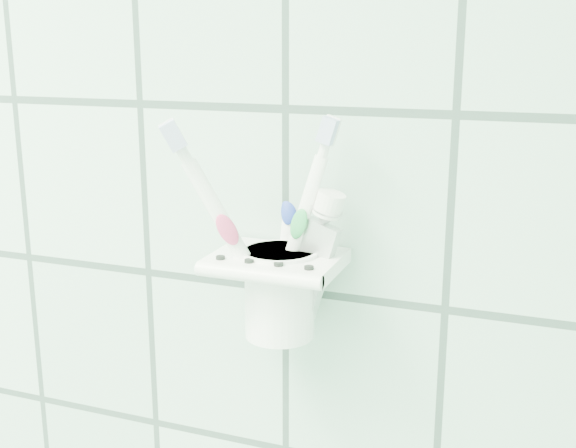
{
  "coord_description": "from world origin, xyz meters",
  "views": [
    {
      "loc": [
        0.87,
        0.56,
        1.49
      ],
      "look_at": [
        0.67,
        1.1,
        1.35
      ],
      "focal_mm": 45.0,
      "sensor_mm": 36.0,
      "label": 1
    }
  ],
  "objects_px": {
    "holder_bracket": "(277,263)",
    "toothbrush_pink": "(284,214)",
    "toothpaste_tube": "(293,245)",
    "toothbrush_blue": "(279,214)",
    "cup": "(280,289)",
    "toothbrush_orange": "(269,218)"
  },
  "relations": [
    {
      "from": "cup",
      "to": "toothbrush_pink",
      "type": "relative_size",
      "value": 0.39
    },
    {
      "from": "toothbrush_pink",
      "to": "toothbrush_blue",
      "type": "xyz_separation_m",
      "value": [
        -0.01,
        0.01,
        -0.0
      ]
    },
    {
      "from": "toothbrush_blue",
      "to": "toothpaste_tube",
      "type": "relative_size",
      "value": 1.44
    },
    {
      "from": "holder_bracket",
      "to": "toothbrush_pink",
      "type": "relative_size",
      "value": 0.54
    },
    {
      "from": "toothbrush_pink",
      "to": "toothpaste_tube",
      "type": "bearing_deg",
      "value": 44.05
    },
    {
      "from": "cup",
      "to": "toothbrush_blue",
      "type": "height_order",
      "value": "toothbrush_blue"
    },
    {
      "from": "holder_bracket",
      "to": "toothbrush_blue",
      "type": "relative_size",
      "value": 0.56
    },
    {
      "from": "toothbrush_pink",
      "to": "toothbrush_orange",
      "type": "bearing_deg",
      "value": 122.99
    },
    {
      "from": "holder_bracket",
      "to": "toothbrush_blue",
      "type": "xyz_separation_m",
      "value": [
        -0.0,
        0.01,
        0.04
      ]
    },
    {
      "from": "toothbrush_orange",
      "to": "cup",
      "type": "bearing_deg",
      "value": -10.16
    },
    {
      "from": "toothbrush_blue",
      "to": "toothbrush_pink",
      "type": "bearing_deg",
      "value": -63.15
    },
    {
      "from": "holder_bracket",
      "to": "toothpaste_tube",
      "type": "distance_m",
      "value": 0.02
    },
    {
      "from": "toothbrush_blue",
      "to": "toothbrush_orange",
      "type": "xyz_separation_m",
      "value": [
        -0.01,
        -0.0,
        -0.0
      ]
    },
    {
      "from": "toothbrush_orange",
      "to": "toothpaste_tube",
      "type": "distance_m",
      "value": 0.03
    },
    {
      "from": "toothbrush_pink",
      "to": "cup",
      "type": "bearing_deg",
      "value": 107.12
    },
    {
      "from": "toothbrush_orange",
      "to": "holder_bracket",
      "type": "bearing_deg",
      "value": -27.18
    },
    {
      "from": "toothbrush_pink",
      "to": "toothbrush_orange",
      "type": "relative_size",
      "value": 1.04
    },
    {
      "from": "cup",
      "to": "toothbrush_blue",
      "type": "xyz_separation_m",
      "value": [
        -0.0,
        0.01,
        0.07
      ]
    },
    {
      "from": "holder_bracket",
      "to": "toothbrush_pink",
      "type": "distance_m",
      "value": 0.05
    },
    {
      "from": "cup",
      "to": "toothbrush_blue",
      "type": "bearing_deg",
      "value": 116.89
    },
    {
      "from": "toothbrush_blue",
      "to": "toothpaste_tube",
      "type": "height_order",
      "value": "toothbrush_blue"
    },
    {
      "from": "holder_bracket",
      "to": "toothbrush_orange",
      "type": "relative_size",
      "value": 0.56
    }
  ]
}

